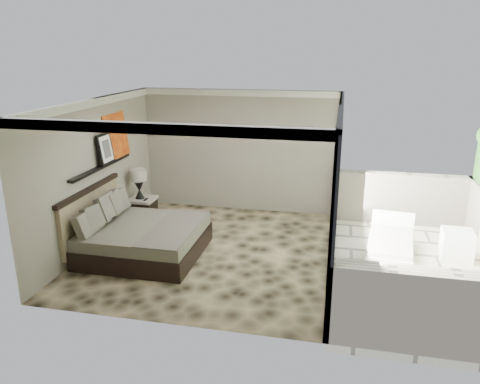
% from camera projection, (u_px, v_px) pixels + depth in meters
% --- Properties ---
extents(floor, '(5.00, 5.00, 0.00)m').
position_uv_depth(floor, '(211.00, 251.00, 8.87)').
color(floor, black).
rests_on(floor, ground).
extents(ceiling, '(4.50, 5.00, 0.02)m').
position_uv_depth(ceiling, '(208.00, 102.00, 8.04)').
color(ceiling, silver).
rests_on(ceiling, back_wall).
extents(back_wall, '(4.50, 0.02, 2.80)m').
position_uv_depth(back_wall, '(239.00, 151.00, 10.78)').
color(back_wall, gray).
rests_on(back_wall, floor).
extents(left_wall, '(0.02, 5.00, 2.80)m').
position_uv_depth(left_wall, '(97.00, 173.00, 8.91)').
color(left_wall, gray).
rests_on(left_wall, floor).
extents(glass_wall, '(0.08, 5.00, 2.80)m').
position_uv_depth(glass_wall, '(336.00, 187.00, 8.00)').
color(glass_wall, white).
rests_on(glass_wall, floor).
extents(terrace_slab, '(3.00, 5.00, 0.12)m').
position_uv_depth(terrace_slab, '(419.00, 273.00, 8.12)').
color(terrace_slab, beige).
rests_on(terrace_slab, ground).
extents(picture_ledge, '(0.12, 2.20, 0.05)m').
position_uv_depth(picture_ledge, '(102.00, 167.00, 8.96)').
color(picture_ledge, black).
rests_on(picture_ledge, left_wall).
extents(bed, '(2.11, 2.04, 1.17)m').
position_uv_depth(bed, '(139.00, 236.00, 8.65)').
color(bed, black).
rests_on(bed, floor).
extents(nightstand, '(0.67, 0.67, 0.55)m').
position_uv_depth(nightstand, '(143.00, 209.00, 10.35)').
color(nightstand, black).
rests_on(nightstand, floor).
extents(table_lamp, '(0.36, 0.36, 0.65)m').
position_uv_depth(table_lamp, '(139.00, 180.00, 10.14)').
color(table_lamp, black).
rests_on(table_lamp, nightstand).
extents(abstract_canvas, '(0.13, 0.90, 0.90)m').
position_uv_depth(abstract_canvas, '(116.00, 136.00, 9.49)').
color(abstract_canvas, '#C65F11').
rests_on(abstract_canvas, picture_ledge).
extents(framed_print, '(0.11, 0.50, 0.60)m').
position_uv_depth(framed_print, '(106.00, 149.00, 8.99)').
color(framed_print, black).
rests_on(framed_print, picture_ledge).
extents(ottoman, '(0.56, 0.56, 0.53)m').
position_uv_depth(ottoman, '(457.00, 245.00, 8.47)').
color(ottoman, white).
rests_on(ottoman, terrace_slab).
extents(lounger, '(0.97, 1.67, 0.62)m').
position_uv_depth(lounger, '(390.00, 246.00, 8.62)').
color(lounger, white).
rests_on(lounger, terrace_slab).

